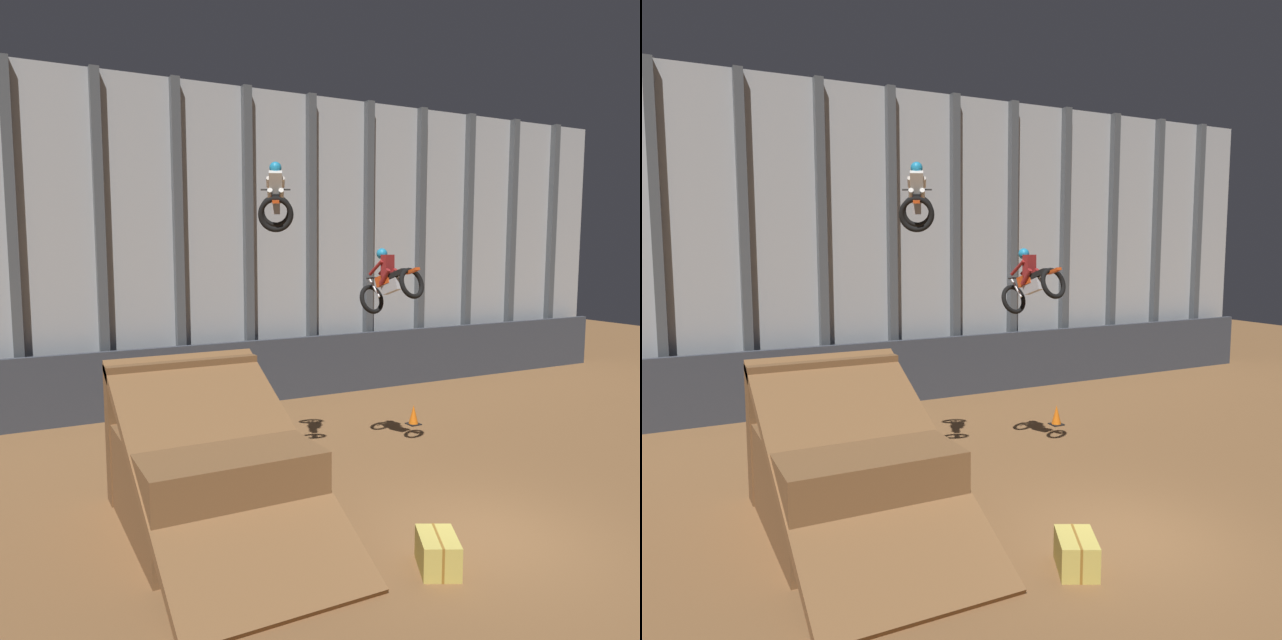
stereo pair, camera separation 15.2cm
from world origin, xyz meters
The scene contains 8 objects.
ground_plane centered at (0.00, 0.00, 0.00)m, with size 60.00×60.00×0.00m, color brown.
arena_back_wall centered at (0.00, 11.59, 5.16)m, with size 32.00×0.40×10.32m.
lower_barrier centered at (0.00, 10.88, 1.05)m, with size 31.36×0.20×2.09m.
dirt_ramp centered at (-4.13, 3.03, 1.01)m, with size 3.13×5.71×3.00m.
rider_bike_left_air centered at (-2.08, 4.40, 6.12)m, with size 1.30×1.82×1.52m.
rider_bike_right_air centered at (0.71, 4.15, 4.34)m, with size 1.02×1.77×1.64m.
traffic_cone_near_ramp centered at (3.11, 6.36, 0.28)m, with size 0.36×0.36×0.58m.
hay_bale_trackside centered at (-1.46, -0.55, 0.28)m, with size 0.95×1.07×0.57m.
Camera 2 is at (-7.39, -8.15, 5.15)m, focal length 35.00 mm.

